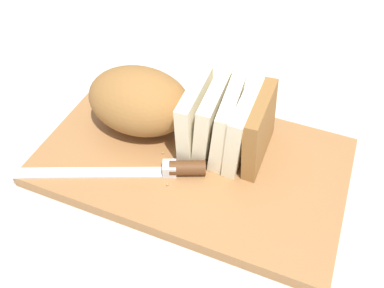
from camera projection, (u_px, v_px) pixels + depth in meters
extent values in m
plane|color=beige|center=(192.00, 166.00, 0.65)|extent=(3.00, 3.00, 0.00)
cube|color=#9E6B3D|center=(192.00, 162.00, 0.64)|extent=(0.47, 0.29, 0.02)
ellipsoid|color=#996633|center=(139.00, 101.00, 0.65)|extent=(0.18, 0.13, 0.10)
cube|color=beige|center=(195.00, 115.00, 0.63)|extent=(0.03, 0.12, 0.11)
cube|color=beige|center=(212.00, 117.00, 0.62)|extent=(0.04, 0.12, 0.11)
cube|color=beige|center=(227.00, 122.00, 0.62)|extent=(0.04, 0.12, 0.11)
cube|color=beige|center=(243.00, 127.00, 0.61)|extent=(0.03, 0.12, 0.11)
cube|color=#996633|center=(260.00, 129.00, 0.60)|extent=(0.03, 0.12, 0.11)
cube|color=silver|center=(91.00, 173.00, 0.61)|extent=(0.22, 0.12, 0.00)
cylinder|color=#593319|center=(188.00, 168.00, 0.61)|extent=(0.06, 0.04, 0.02)
cube|color=silver|center=(170.00, 169.00, 0.61)|extent=(0.03, 0.03, 0.02)
sphere|color=tan|center=(192.00, 170.00, 0.61)|extent=(0.01, 0.01, 0.01)
sphere|color=tan|center=(186.00, 139.00, 0.66)|extent=(0.00, 0.00, 0.00)
sphere|color=tan|center=(167.00, 185.00, 0.60)|extent=(0.00, 0.00, 0.00)
sphere|color=tan|center=(163.00, 153.00, 0.64)|extent=(0.00, 0.00, 0.00)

